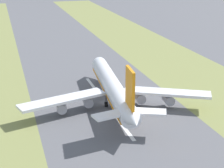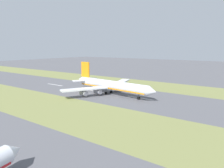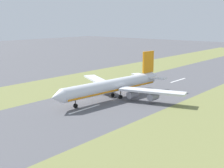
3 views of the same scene
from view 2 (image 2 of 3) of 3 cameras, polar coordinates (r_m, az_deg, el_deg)
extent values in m
plane|color=#56565B|center=(145.07, 0.71, -2.63)|extent=(800.00, 800.00, 0.00)
cube|color=olive|center=(182.92, 8.92, -0.17)|extent=(40.00, 600.00, 0.01)
cube|color=olive|center=(112.60, -12.78, -6.52)|extent=(40.00, 600.00, 0.01)
cube|color=silver|center=(186.25, -14.66, -0.19)|extent=(1.20, 18.00, 0.01)
cube|color=silver|center=(157.68, -5.41, -1.67)|extent=(1.20, 18.00, 0.01)
cube|color=silver|center=(135.05, 7.43, -3.65)|extent=(1.20, 18.00, 0.01)
cylinder|color=silver|center=(142.50, 0.00, -0.32)|extent=(11.59, 56.32, 6.00)
cone|color=silver|center=(124.57, 10.50, -1.94)|extent=(6.35, 5.57, 5.88)
cone|color=silver|center=(164.45, -8.06, 1.22)|extent=(5.68, 6.48, 5.10)
cube|color=orange|center=(142.80, 0.00, -0.97)|extent=(11.07, 54.06, 0.70)
cube|color=silver|center=(160.37, 2.26, 0.48)|extent=(29.52, 13.87, 0.90)
cube|color=silver|center=(135.69, -7.23, -1.29)|extent=(28.46, 18.82, 0.90)
cylinder|color=#93939E|center=(152.35, 1.14, -0.94)|extent=(3.67, 5.10, 3.20)
cylinder|color=#93939E|center=(161.34, 2.29, -0.35)|extent=(3.67, 5.10, 3.20)
cylinder|color=#93939E|center=(139.47, -3.70, -1.96)|extent=(3.67, 5.10, 3.20)
cylinder|color=#93939E|center=(136.07, -7.44, -2.32)|extent=(3.67, 5.10, 3.20)
cube|color=orange|center=(159.72, -6.97, 3.78)|extent=(1.60, 8.04, 11.00)
cube|color=silver|center=(164.29, -5.47, 1.33)|extent=(10.71, 6.42, 0.60)
cube|color=silver|center=(157.14, -8.42, 0.89)|extent=(10.93, 8.06, 0.60)
cylinder|color=#59595E|center=(130.25, 6.99, -3.01)|extent=(0.50, 0.50, 3.20)
cylinder|color=black|center=(130.61, 6.98, -3.69)|extent=(1.08, 1.88, 1.80)
cylinder|color=#59595E|center=(147.06, -0.19, -1.47)|extent=(0.50, 0.50, 3.20)
cylinder|color=black|center=(147.38, -0.19, -2.08)|extent=(1.08, 1.88, 1.80)
cylinder|color=#59595E|center=(143.32, -1.59, -1.77)|extent=(0.50, 0.50, 3.20)
cylinder|color=black|center=(143.65, -1.58, -2.39)|extent=(1.08, 1.88, 1.80)
cone|color=silver|center=(63.05, -24.23, -15.62)|extent=(4.76, 5.32, 4.67)
camera|label=1|loc=(249.29, -17.64, 13.50)|focal=60.00mm
camera|label=3|loc=(203.56, 43.72, 8.43)|focal=50.00mm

